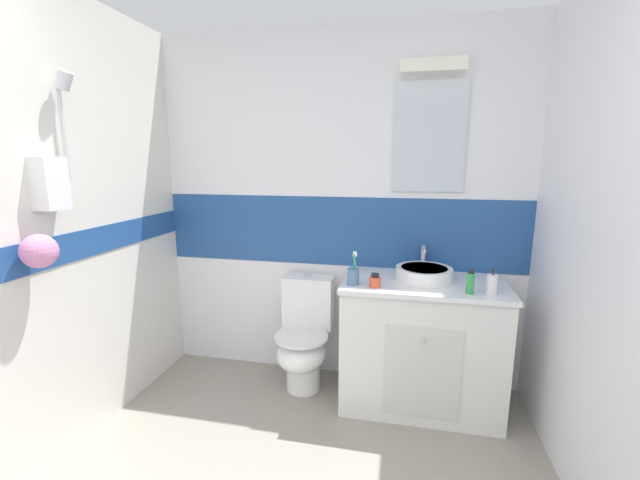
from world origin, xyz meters
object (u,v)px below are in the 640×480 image
hair_gel_jar (375,281)px  toilet (304,338)px  soap_dispenser (492,284)px  deodorant_spray_can (470,283)px  sink_basin (424,273)px  toothbrush_cup (353,276)px

hair_gel_jar → toilet: bearing=156.3°
soap_dispenser → deodorant_spray_can: size_ratio=1.09×
sink_basin → hair_gel_jar: bearing=-143.5°
hair_gel_jar → deodorant_spray_can: bearing=-1.2°
toothbrush_cup → soap_dispenser: bearing=-0.5°
soap_dispenser → deodorant_spray_can: (-0.12, -0.03, 0.01)m
soap_dispenser → hair_gel_jar: soap_dispenser is taller
sink_basin → toilet: size_ratio=0.50×
sink_basin → hair_gel_jar: (-0.30, -0.22, -0.01)m
toilet → sink_basin: bearing=-0.1°
toilet → soap_dispenser: 1.30m
toothbrush_cup → deodorant_spray_can: (0.68, -0.03, 0.01)m
toothbrush_cup → hair_gel_jar: bearing=-8.9°
hair_gel_jar → deodorant_spray_can: deodorant_spray_can is taller
toilet → deodorant_spray_can: deodorant_spray_can is taller
hair_gel_jar → deodorant_spray_can: size_ratio=0.59×
toilet → hair_gel_jar: (0.50, -0.22, 0.52)m
sink_basin → hair_gel_jar: sink_basin is taller
deodorant_spray_can → sink_basin: bearing=137.1°
sink_basin → deodorant_spray_can: bearing=-42.9°
sink_basin → soap_dispenser: (0.37, -0.20, 0.01)m
soap_dispenser → sink_basin: bearing=151.1°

